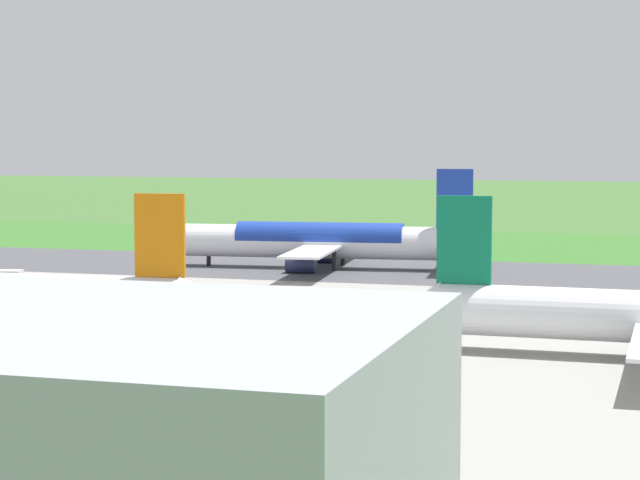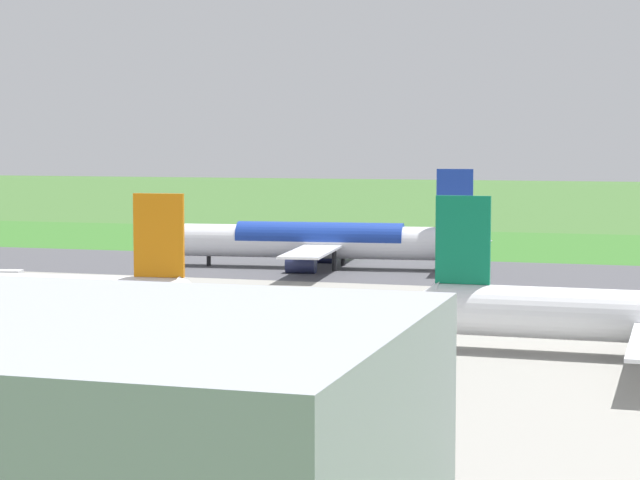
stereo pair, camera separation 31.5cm
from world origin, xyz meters
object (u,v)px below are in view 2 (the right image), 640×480
at_px(service_truck_fuel, 2,279).
at_px(traffic_cone_orange, 274,243).
at_px(service_car_followme, 506,307).
at_px(no_stopping_sign, 303,236).
at_px(airliner_main, 322,241).

bearing_deg(service_truck_fuel, traffic_cone_orange, -100.15).
bearing_deg(service_car_followme, no_stopping_sign, -58.38).
height_order(airliner_main, service_car_followme, airliner_main).
bearing_deg(airliner_main, service_truck_fuel, 47.46).
height_order(airliner_main, no_stopping_sign, airliner_main).
bearing_deg(no_stopping_sign, service_car_followme, 121.62).
bearing_deg(traffic_cone_orange, service_car_followme, 125.21).
relative_size(airliner_main, no_stopping_sign, 22.87).
bearing_deg(service_car_followme, airliner_main, -49.70).
height_order(service_truck_fuel, no_stopping_sign, service_truck_fuel).
xyz_separation_m(service_car_followme, traffic_cone_orange, (55.24, -78.27, -0.57)).
bearing_deg(airliner_main, traffic_cone_orange, -61.05).
bearing_deg(no_stopping_sign, service_truck_fuel, 77.19).
height_order(service_truck_fuel, traffic_cone_orange, service_truck_fuel).
height_order(airliner_main, traffic_cone_orange, airliner_main).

